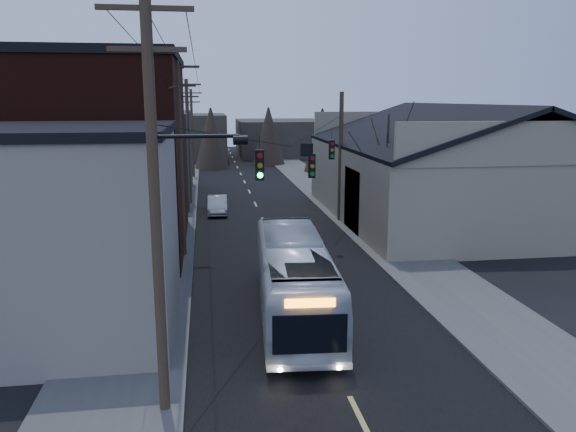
# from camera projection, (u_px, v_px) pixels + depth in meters

# --- Properties ---
(road_surface) EXTENTS (9.00, 110.00, 0.02)m
(road_surface) POSITION_uv_depth(u_px,v_px,m) (258.00, 209.00, 41.64)
(road_surface) COLOR black
(road_surface) RESTS_ON ground
(sidewalk_left) EXTENTS (4.00, 110.00, 0.12)m
(sidewalk_left) POSITION_uv_depth(u_px,v_px,m) (169.00, 211.00, 40.70)
(sidewalk_left) COLOR #474744
(sidewalk_left) RESTS_ON ground
(sidewalk_right) EXTENTS (4.00, 110.00, 0.12)m
(sidewalk_right) POSITION_uv_depth(u_px,v_px,m) (343.00, 206.00, 42.56)
(sidewalk_right) COLOR #474744
(sidewalk_right) RESTS_ON ground
(building_clapboard) EXTENTS (8.00, 8.00, 7.00)m
(building_clapboard) POSITION_uv_depth(u_px,v_px,m) (54.00, 234.00, 19.30)
(building_clapboard) COLOR gray
(building_clapboard) RESTS_ON ground
(building_brick) EXTENTS (10.00, 12.00, 10.00)m
(building_brick) POSITION_uv_depth(u_px,v_px,m) (85.00, 158.00, 29.50)
(building_brick) COLOR black
(building_brick) RESTS_ON ground
(building_left_far) EXTENTS (9.00, 14.00, 7.00)m
(building_left_far) POSITION_uv_depth(u_px,v_px,m) (134.00, 156.00, 45.37)
(building_left_far) COLOR #332E29
(building_left_far) RESTS_ON ground
(warehouse) EXTENTS (16.16, 20.60, 7.73)m
(warehouse) POSITION_uv_depth(u_px,v_px,m) (455.00, 179.00, 38.10)
(warehouse) COLOR gray
(warehouse) RESTS_ON ground
(building_far_left) EXTENTS (10.00, 12.00, 6.00)m
(building_far_left) POSITION_uv_depth(u_px,v_px,m) (187.00, 137.00, 74.04)
(building_far_left) COLOR #332E29
(building_far_left) RESTS_ON ground
(building_far_right) EXTENTS (12.00, 14.00, 5.00)m
(building_far_right) POSITION_uv_depth(u_px,v_px,m) (280.00, 138.00, 80.84)
(building_far_right) COLOR #332E29
(building_far_right) RESTS_ON ground
(bare_tree) EXTENTS (0.40, 0.40, 7.20)m
(bare_tree) POSITION_uv_depth(u_px,v_px,m) (386.00, 178.00, 32.15)
(bare_tree) COLOR black
(bare_tree) RESTS_ON ground
(utility_lines) EXTENTS (11.24, 45.28, 10.50)m
(utility_lines) POSITION_uv_depth(u_px,v_px,m) (216.00, 150.00, 34.50)
(utility_lines) COLOR #382B1E
(utility_lines) RESTS_ON ground
(bus) EXTENTS (3.23, 10.75, 2.95)m
(bus) POSITION_uv_depth(u_px,v_px,m) (294.00, 278.00, 21.05)
(bus) COLOR silver
(bus) RESTS_ON ground
(parked_car) EXTENTS (1.43, 3.90, 1.28)m
(parked_car) POSITION_uv_depth(u_px,v_px,m) (217.00, 205.00, 39.91)
(parked_car) COLOR #9C9FA4
(parked_car) RESTS_ON ground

